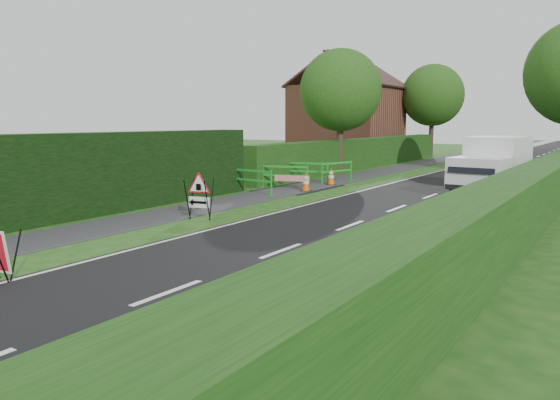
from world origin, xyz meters
The scene contains 21 objects.
ground centered at (0.00, 0.00, 0.00)m, with size 120.00×120.00×0.00m, color #164814.
road_surface centered at (2.50, 35.00, 0.00)m, with size 6.00×90.00×0.02m, color black.
footpath centered at (-3.00, 35.00, 0.01)m, with size 2.00×90.00×0.02m, color #2D2D30.
hedge_west_near centered at (-5.00, 0.00, 0.00)m, with size 1.10×18.00×2.50m, color black.
hedge_west_far centered at (-5.00, 22.00, 0.00)m, with size 1.00×24.00×1.80m, color #14380F.
house_west centered at (-10.00, 30.00, 2.90)m, with size 7.50×7.40×7.88m.
tree_nw centered at (-4.60, 18.00, 4.48)m, with size 4.40×4.40×6.70m.
tree_fw centered at (-4.60, 34.00, 4.83)m, with size 4.80×4.80×7.24m.
triangle_sign centered at (-1.59, 2.93, 0.82)m, with size 0.98×0.98×1.18m.
works_van centered at (4.25, 13.79, 1.18)m, with size 2.30×5.03×2.23m.
traffic_cone_0 centered at (5.08, 12.15, 0.39)m, with size 0.38×0.38×0.79m.
traffic_cone_1 centered at (5.16, 13.96, 0.39)m, with size 0.38×0.38×0.79m.
traffic_cone_2 centered at (4.64, 15.20, 0.39)m, with size 0.38×0.38×0.79m.
traffic_cone_3 centered at (-2.25, 10.27, 0.39)m, with size 0.38×0.38×0.79m.
traffic_cone_4 centered at (-2.41, 12.80, 0.39)m, with size 0.38×0.38×0.79m.
ped_barrier_0 centered at (-3.62, 8.42, 0.63)m, with size 2.09×0.62×1.00m.
ped_barrier_1 centered at (-3.55, 10.74, 0.63)m, with size 2.08×0.86×1.00m.
ped_barrier_2 centered at (-3.70, 12.86, 0.63)m, with size 2.09×0.76×1.00m.
ped_barrier_3 centered at (-2.61, 13.74, 0.63)m, with size 0.87×2.08×1.00m.
redwhite_plank centered at (-3.14, 10.64, 0.00)m, with size 1.50×0.04×0.25m, color red.
hatchback_car centered at (2.95, 24.50, 0.64)m, with size 1.50×3.74×1.27m, color white.
Camera 1 is at (8.82, -8.85, 2.85)m, focal length 35.00 mm.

